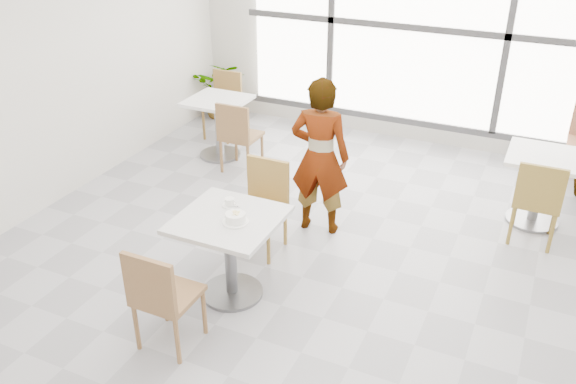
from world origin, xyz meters
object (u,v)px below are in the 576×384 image
at_px(main_table, 230,242).
at_px(bg_chair_left_far, 224,100).
at_px(coffee_cup, 230,203).
at_px(person, 320,157).
at_px(chair_near, 160,294).
at_px(bg_table_left, 218,119).
at_px(plant_left, 222,88).
at_px(bg_table_right, 540,179).
at_px(chair_far, 263,199).
at_px(bg_chair_right_near, 538,198).
at_px(oatmeal_bowl, 235,218).
at_px(bg_chair_left_near, 238,133).

relative_size(main_table, bg_chair_left_far, 0.92).
bearing_deg(coffee_cup, person, 73.66).
bearing_deg(main_table, chair_near, -99.06).
distance_m(coffee_cup, bg_table_left, 2.70).
bearing_deg(bg_table_left, bg_chair_left_far, 114.19).
bearing_deg(bg_chair_left_far, plant_left, 123.43).
distance_m(person, plant_left, 3.45).
bearing_deg(chair_near, bg_table_right, -126.58).
relative_size(chair_far, coffee_cup, 5.47).
height_order(chair_near, chair_far, same).
relative_size(bg_table_right, plant_left, 0.89).
xyz_separation_m(chair_far, coffee_cup, (0.02, -0.62, 0.28)).
bearing_deg(chair_near, plant_left, -64.57).
bearing_deg(bg_table_left, bg_chair_right_near, -7.92).
height_order(main_table, oatmeal_bowl, oatmeal_bowl).
bearing_deg(bg_chair_left_far, person, -39.87).
bearing_deg(chair_far, main_table, -82.92).
xyz_separation_m(main_table, bg_chair_left_far, (-1.83, 3.05, -0.02)).
bearing_deg(bg_chair_right_near, coffee_cup, 36.92).
relative_size(bg_table_left, bg_chair_left_far, 0.86).
relative_size(chair_far, bg_chair_left_far, 1.00).
height_order(oatmeal_bowl, coffee_cup, oatmeal_bowl).
relative_size(chair_near, bg_chair_right_near, 1.00).
height_order(main_table, bg_chair_right_near, bg_chair_right_near).
bearing_deg(plant_left, oatmeal_bowl, -57.87).
height_order(oatmeal_bowl, bg_chair_left_far, bg_chair_left_far).
relative_size(coffee_cup, bg_chair_right_near, 0.18).
distance_m(oatmeal_bowl, plant_left, 4.39).
distance_m(bg_chair_left_near, bg_chair_left_far, 1.19).
bearing_deg(coffee_cup, chair_far, 91.44).
bearing_deg(chair_far, bg_table_left, 131.69).
bearing_deg(bg_table_right, plant_left, 163.49).
bearing_deg(chair_near, bg_table_left, -66.02).
xyz_separation_m(chair_near, bg_chair_left_far, (-1.71, 3.83, 0.00)).
distance_m(person, bg_table_left, 2.13).
bearing_deg(person, bg_table_right, -159.89).
relative_size(coffee_cup, bg_table_left, 0.21).
height_order(chair_far, oatmeal_bowl, chair_far).
bearing_deg(coffee_cup, main_table, -64.49).
xyz_separation_m(chair_far, bg_table_left, (-1.45, 1.63, -0.01)).
relative_size(oatmeal_bowl, bg_table_left, 0.28).
height_order(oatmeal_bowl, plant_left, plant_left).
xyz_separation_m(oatmeal_bowl, coffee_cup, (-0.17, 0.22, -0.01)).
bearing_deg(chair_far, bg_chair_right_near, 25.58).
xyz_separation_m(bg_table_right, bg_chair_right_near, (0.01, -0.45, 0.01)).
relative_size(main_table, bg_table_left, 1.07).
xyz_separation_m(main_table, chair_far, (-0.10, 0.79, -0.02)).
bearing_deg(plant_left, bg_chair_left_near, -53.91).
distance_m(bg_table_left, bg_table_right, 3.75).
relative_size(chair_near, bg_chair_left_near, 1.00).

